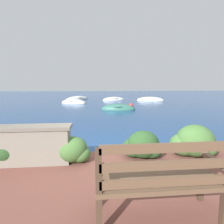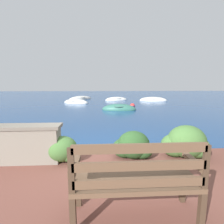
{
  "view_description": "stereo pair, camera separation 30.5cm",
  "coord_description": "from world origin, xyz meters",
  "px_view_note": "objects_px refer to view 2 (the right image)",
  "views": [
    {
      "loc": [
        -0.21,
        -3.7,
        1.7
      ],
      "look_at": [
        0.65,
        5.81,
        0.17
      ],
      "focal_mm": 28.0,
      "sensor_mm": 36.0,
      "label": 1
    },
    {
      "loc": [
        0.09,
        -3.72,
        1.7
      ],
      "look_at": [
        0.65,
        5.81,
        0.17
      ],
      "focal_mm": 28.0,
      "sensor_mm": 36.0,
      "label": 2
    }
  ],
  "objects_px": {
    "park_bench": "(136,179)",
    "rowboat_distant": "(80,99)",
    "rowboat_mid": "(76,103)",
    "rowboat_far": "(153,100)",
    "mooring_buoy": "(132,106)",
    "rowboat_outer": "(116,100)",
    "rowboat_nearest": "(119,109)"
  },
  "relations": [
    {
      "from": "park_bench",
      "to": "rowboat_distant",
      "type": "distance_m",
      "value": 18.02
    },
    {
      "from": "park_bench",
      "to": "mooring_buoy",
      "type": "xyz_separation_m",
      "value": [
        1.97,
        11.39,
        -0.64
      ]
    },
    {
      "from": "park_bench",
      "to": "rowboat_nearest",
      "type": "height_order",
      "value": "park_bench"
    },
    {
      "from": "rowboat_far",
      "to": "mooring_buoy",
      "type": "distance_m",
      "value": 5.16
    },
    {
      "from": "rowboat_nearest",
      "to": "rowboat_outer",
      "type": "bearing_deg",
      "value": 93.85
    },
    {
      "from": "park_bench",
      "to": "rowboat_mid",
      "type": "distance_m",
      "value": 14.21
    },
    {
      "from": "park_bench",
      "to": "rowboat_far",
      "type": "distance_m",
      "value": 16.42
    },
    {
      "from": "rowboat_nearest",
      "to": "rowboat_far",
      "type": "bearing_deg",
      "value": 63.16
    },
    {
      "from": "park_bench",
      "to": "mooring_buoy",
      "type": "relative_size",
      "value": 3.35
    },
    {
      "from": "rowboat_nearest",
      "to": "rowboat_outer",
      "type": "xyz_separation_m",
      "value": [
        0.39,
        6.94,
        -0.01
      ]
    },
    {
      "from": "park_bench",
      "to": "rowboat_mid",
      "type": "height_order",
      "value": "park_bench"
    },
    {
      "from": "rowboat_mid",
      "to": "rowboat_outer",
      "type": "xyz_separation_m",
      "value": [
        3.83,
        2.63,
        -0.0
      ]
    },
    {
      "from": "rowboat_mid",
      "to": "rowboat_distant",
      "type": "xyz_separation_m",
      "value": [
        -0.07,
        3.85,
        -0.0
      ]
    },
    {
      "from": "park_bench",
      "to": "rowboat_far",
      "type": "xyz_separation_m",
      "value": [
        4.83,
        15.68,
        -0.64
      ]
    },
    {
      "from": "park_bench",
      "to": "rowboat_distant",
      "type": "relative_size",
      "value": 0.44
    },
    {
      "from": "rowboat_nearest",
      "to": "park_bench",
      "type": "bearing_deg",
      "value": -87.49
    },
    {
      "from": "rowboat_outer",
      "to": "rowboat_distant",
      "type": "height_order",
      "value": "rowboat_distant"
    },
    {
      "from": "rowboat_distant",
      "to": "mooring_buoy",
      "type": "bearing_deg",
      "value": -104.27
    },
    {
      "from": "rowboat_outer",
      "to": "mooring_buoy",
      "type": "distance_m",
      "value": 5.25
    },
    {
      "from": "park_bench",
      "to": "rowboat_outer",
      "type": "bearing_deg",
      "value": 85.01
    },
    {
      "from": "rowboat_mid",
      "to": "rowboat_outer",
      "type": "height_order",
      "value": "rowboat_mid"
    },
    {
      "from": "rowboat_far",
      "to": "rowboat_distant",
      "type": "distance_m",
      "value": 7.87
    },
    {
      "from": "rowboat_distant",
      "to": "rowboat_nearest",
      "type": "bearing_deg",
      "value": -117.35
    },
    {
      "from": "rowboat_nearest",
      "to": "rowboat_mid",
      "type": "height_order",
      "value": "rowboat_nearest"
    },
    {
      "from": "rowboat_outer",
      "to": "mooring_buoy",
      "type": "relative_size",
      "value": 6.52
    },
    {
      "from": "rowboat_mid",
      "to": "rowboat_far",
      "type": "height_order",
      "value": "rowboat_far"
    },
    {
      "from": "rowboat_nearest",
      "to": "rowboat_distant",
      "type": "bearing_deg",
      "value": 120.37
    },
    {
      "from": "rowboat_far",
      "to": "rowboat_outer",
      "type": "xyz_separation_m",
      "value": [
        -3.67,
        0.89,
        -0.01
      ]
    },
    {
      "from": "rowboat_distant",
      "to": "rowboat_outer",
      "type": "bearing_deg",
      "value": -68.02
    },
    {
      "from": "rowboat_mid",
      "to": "rowboat_far",
      "type": "xyz_separation_m",
      "value": [
        7.5,
        1.74,
        0.0
      ]
    },
    {
      "from": "rowboat_outer",
      "to": "rowboat_distant",
      "type": "xyz_separation_m",
      "value": [
        -3.9,
        1.22,
        0.0
      ]
    },
    {
      "from": "rowboat_mid",
      "to": "mooring_buoy",
      "type": "height_order",
      "value": "rowboat_mid"
    }
  ]
}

